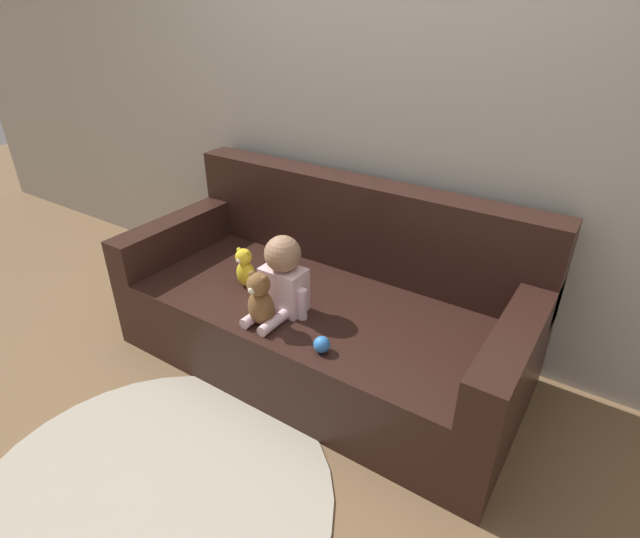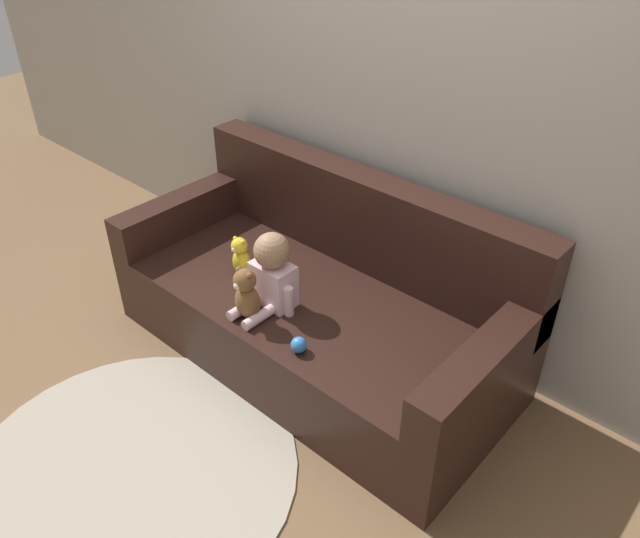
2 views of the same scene
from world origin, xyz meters
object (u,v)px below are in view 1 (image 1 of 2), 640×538
object	(u,v)px
couch	(326,308)
toy_ball	(322,344)
person_baby	(282,278)
teddy_bear_brown	(260,299)
plush_toy_side	(245,268)

from	to	relation	value
couch	toy_ball	bearing A→B (deg)	-59.25
couch	toy_ball	world-z (taller)	couch
person_baby	teddy_bear_brown	size ratio (longest dim) A/B	1.42
person_baby	toy_ball	size ratio (longest dim) A/B	5.28
teddy_bear_brown	toy_ball	bearing A→B (deg)	-2.69
toy_ball	person_baby	bearing A→B (deg)	153.43
plush_toy_side	toy_ball	distance (m)	0.68
teddy_bear_brown	person_baby	bearing A→B (deg)	85.69
plush_toy_side	toy_ball	world-z (taller)	plush_toy_side
toy_ball	plush_toy_side	bearing A→B (deg)	159.27
plush_toy_side	toy_ball	xyz separation A→B (m)	(0.64, -0.24, -0.07)
person_baby	toy_ball	xyz separation A→B (m)	(0.34, -0.17, -0.14)
person_baby	plush_toy_side	world-z (taller)	person_baby
couch	plush_toy_side	size ratio (longest dim) A/B	9.59
person_baby	teddy_bear_brown	xyz separation A→B (m)	(-0.01, -0.15, -0.04)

